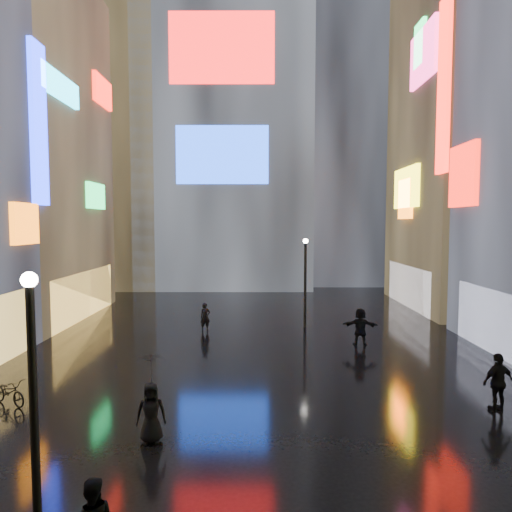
{
  "coord_description": "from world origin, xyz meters",
  "views": [
    {
      "loc": [
        0.05,
        -3.02,
        6.08
      ],
      "look_at": [
        0.0,
        12.0,
        5.0
      ],
      "focal_mm": 32.0,
      "sensor_mm": 36.0,
      "label": 1
    }
  ],
  "objects_px": {
    "lamp_far": "(305,277)",
    "pedestrian_3": "(498,382)",
    "lamp_near": "(33,392)",
    "bicycle": "(9,392)"
  },
  "relations": [
    {
      "from": "lamp_near",
      "to": "lamp_far",
      "type": "xyz_separation_m",
      "value": [
        6.96,
        18.2,
        0.0
      ]
    },
    {
      "from": "pedestrian_3",
      "to": "bicycle",
      "type": "distance_m",
      "value": 16.16
    },
    {
      "from": "lamp_near",
      "to": "pedestrian_3",
      "type": "relative_size",
      "value": 2.74
    },
    {
      "from": "lamp_near",
      "to": "bicycle",
      "type": "relative_size",
      "value": 3.13
    },
    {
      "from": "lamp_near",
      "to": "pedestrian_3",
      "type": "distance_m",
      "value": 13.63
    },
    {
      "from": "lamp_far",
      "to": "pedestrian_3",
      "type": "distance_m",
      "value": 13.16
    },
    {
      "from": "bicycle",
      "to": "pedestrian_3",
      "type": "bearing_deg",
      "value": -61.62
    },
    {
      "from": "lamp_near",
      "to": "bicycle",
      "type": "distance_m",
      "value": 8.23
    },
    {
      "from": "lamp_far",
      "to": "bicycle",
      "type": "relative_size",
      "value": 3.13
    },
    {
      "from": "lamp_far",
      "to": "bicycle",
      "type": "distance_m",
      "value": 16.25
    }
  ]
}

